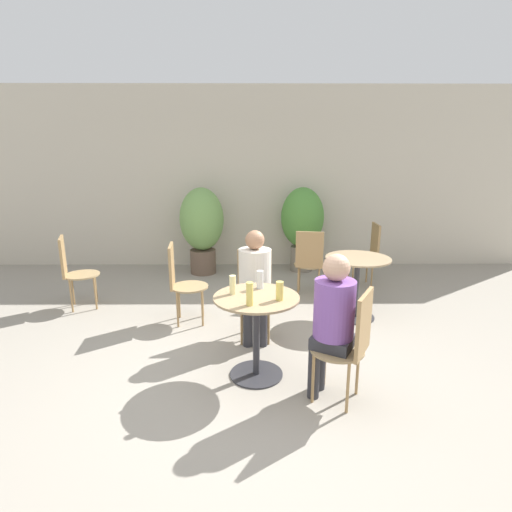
{
  "coord_description": "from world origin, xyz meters",
  "views": [
    {
      "loc": [
        0.03,
        -3.01,
        1.93
      ],
      "look_at": [
        0.06,
        0.58,
        1.0
      ],
      "focal_mm": 28.0,
      "sensor_mm": 36.0,
      "label": 1
    }
  ],
  "objects": [
    {
      "name": "ground_plane",
      "position": [
        0.0,
        0.0,
        0.0
      ],
      "size": [
        20.0,
        20.0,
        0.0
      ],
      "primitive_type": "plane",
      "color": "gray"
    },
    {
      "name": "storefront_wall",
      "position": [
        0.0,
        3.86,
        1.5
      ],
      "size": [
        10.0,
        0.06,
        3.0
      ],
      "color": "beige",
      "rests_on": "ground_plane"
    },
    {
      "name": "cafe_table_near",
      "position": [
        0.06,
        0.18,
        0.53
      ],
      "size": [
        0.74,
        0.74,
        0.75
      ],
      "color": "#2D2D33",
      "rests_on": "ground_plane"
    },
    {
      "name": "cafe_table_far",
      "position": [
        1.26,
        1.46,
        0.54
      ],
      "size": [
        0.75,
        0.75,
        0.75
      ],
      "color": "#2D2D33",
      "rests_on": "ground_plane"
    },
    {
      "name": "bistro_chair_0",
      "position": [
        0.78,
        -0.23,
        0.55
      ],
      "size": [
        0.48,
        0.47,
        0.93
      ],
      "rotation": [
        0.0,
        0.0,
        -2.08
      ],
      "color": "#997F56",
      "rests_on": "ground_plane"
    },
    {
      "name": "bistro_chair_1",
      "position": [
        0.05,
        1.0,
        0.55
      ],
      "size": [
        0.43,
        0.43,
        0.93
      ],
      "rotation": [
        0.0,
        0.0,
        0.01
      ],
      "color": "#997F56",
      "rests_on": "ground_plane"
    },
    {
      "name": "bistro_chair_2",
      "position": [
        0.79,
        2.17,
        0.55
      ],
      "size": [
        0.43,
        0.45,
        0.93
      ],
      "rotation": [
        0.0,
        0.0,
        2.97
      ],
      "color": "#997F56",
      "rests_on": "ground_plane"
    },
    {
      "name": "bistro_chair_3",
      "position": [
        -2.23,
        1.79,
        0.55
      ],
      "size": [
        0.47,
        0.46,
        0.93
      ],
      "rotation": [
        0.0,
        0.0,
        1.92
      ],
      "color": "#997F56",
      "rests_on": "ground_plane"
    },
    {
      "name": "bistro_chair_4",
      "position": [
        1.73,
        2.67,
        0.55
      ],
      "size": [
        0.43,
        0.43,
        0.93
      ],
      "rotation": [
        0.0,
        0.0,
        4.7
      ],
      "color": "#997F56",
      "rests_on": "ground_plane"
    },
    {
      "name": "bistro_chair_5",
      "position": [
        -0.8,
        1.34,
        0.55
      ],
      "size": [
        0.44,
        0.43,
        0.93
      ],
      "rotation": [
        0.0,
        0.0,
        1.68
      ],
      "color": "#997F56",
      "rests_on": "ground_plane"
    },
    {
      "name": "seated_person_0",
      "position": [
        0.65,
        -0.15,
        0.72
      ],
      "size": [
        0.39,
        0.38,
        1.2
      ],
      "rotation": [
        0.0,
        0.0,
        4.2
      ],
      "color": "#2D2D33",
      "rests_on": "ground_plane"
    },
    {
      "name": "seated_person_1",
      "position": [
        0.05,
        0.84,
        0.7
      ],
      "size": [
        0.33,
        0.34,
        1.18
      ],
      "rotation": [
        0.0,
        0.0,
        0.01
      ],
      "color": "#2D2D33",
      "rests_on": "ground_plane"
    },
    {
      "name": "beer_glass_0",
      "position": [
        -0.14,
        0.24,
        0.83
      ],
      "size": [
        0.06,
        0.06,
        0.17
      ],
      "color": "beige",
      "rests_on": "cafe_table_near"
    },
    {
      "name": "beer_glass_1",
      "position": [
        0.01,
        -0.03,
        0.84
      ],
      "size": [
        0.06,
        0.06,
        0.19
      ],
      "color": "#DBC65B",
      "rests_on": "cafe_table_near"
    },
    {
      "name": "beer_glass_2",
      "position": [
        0.25,
        0.09,
        0.83
      ],
      "size": [
        0.06,
        0.06,
        0.16
      ],
      "color": "#DBC65B",
      "rests_on": "cafe_table_near"
    },
    {
      "name": "beer_glass_3",
      "position": [
        0.1,
        0.38,
        0.83
      ],
      "size": [
        0.06,
        0.06,
        0.16
      ],
      "color": "silver",
      "rests_on": "cafe_table_near"
    },
    {
      "name": "potted_plant_0",
      "position": [
        -0.79,
        3.32,
        0.81
      ],
      "size": [
        0.7,
        0.7,
        1.4
      ],
      "color": "brown",
      "rests_on": "ground_plane"
    },
    {
      "name": "potted_plant_1",
      "position": [
        0.84,
        3.46,
        0.83
      ],
      "size": [
        0.7,
        0.7,
        1.39
      ],
      "color": "slate",
      "rests_on": "ground_plane"
    }
  ]
}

